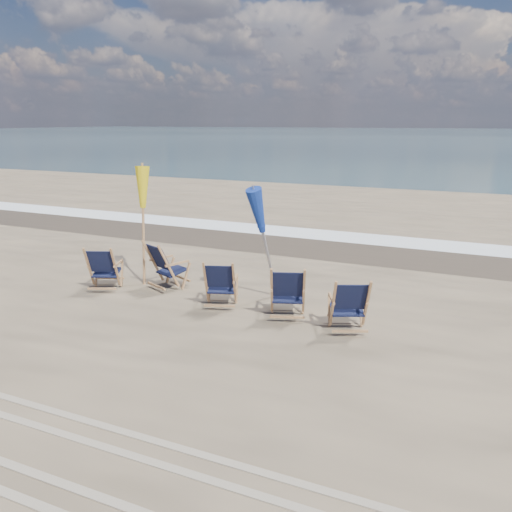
# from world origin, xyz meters

# --- Properties ---
(ocean) EXTENTS (400.00, 400.00, 0.00)m
(ocean) POSITION_xyz_m (0.00, 128.00, 0.00)
(ocean) COLOR #344F56
(ocean) RESTS_ON ground
(surf_foam) EXTENTS (200.00, 1.40, 0.01)m
(surf_foam) POSITION_xyz_m (0.00, 8.30, 0.00)
(surf_foam) COLOR silver
(surf_foam) RESTS_ON ground
(wet_sand_strip) EXTENTS (200.00, 2.60, 0.00)m
(wet_sand_strip) POSITION_xyz_m (0.00, 6.80, 0.00)
(wet_sand_strip) COLOR #42362A
(wet_sand_strip) RESTS_ON ground
(tire_tracks) EXTENTS (80.00, 1.30, 0.01)m
(tire_tracks) POSITION_xyz_m (0.00, -2.80, 0.01)
(tire_tracks) COLOR gray
(tire_tracks) RESTS_ON ground
(beach_chair_0) EXTENTS (0.82, 0.87, 0.96)m
(beach_chair_0) POSITION_xyz_m (-2.81, 1.60, 0.48)
(beach_chair_0) COLOR black
(beach_chair_0) RESTS_ON ground
(beach_chair_1) EXTENTS (0.89, 0.94, 1.02)m
(beach_chair_1) POSITION_xyz_m (-1.78, 1.95, 0.51)
(beach_chair_1) COLOR black
(beach_chair_1) RESTS_ON ground
(beach_chair_2) EXTENTS (0.78, 0.83, 0.93)m
(beach_chair_2) POSITION_xyz_m (-0.20, 1.68, 0.47)
(beach_chair_2) COLOR black
(beach_chair_2) RESTS_ON ground
(beach_chair_3) EXTENTS (0.83, 0.88, 0.98)m
(beach_chair_3) POSITION_xyz_m (1.12, 1.66, 0.49)
(beach_chair_3) COLOR black
(beach_chair_3) RESTS_ON ground
(beach_chair_4) EXTENTS (0.84, 0.88, 0.96)m
(beach_chair_4) POSITION_xyz_m (2.23, 1.52, 0.48)
(beach_chair_4) COLOR black
(beach_chair_4) RESTS_ON ground
(umbrella_yellow) EXTENTS (0.30, 0.30, 2.44)m
(umbrella_yellow) POSITION_xyz_m (-2.63, 2.36, 1.89)
(umbrella_yellow) COLOR #A17248
(umbrella_yellow) RESTS_ON ground
(umbrella_blue) EXTENTS (0.30, 0.30, 2.28)m
(umbrella_blue) POSITION_xyz_m (0.16, 2.33, 1.75)
(umbrella_blue) COLOR #A5A5AD
(umbrella_blue) RESTS_ON ground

